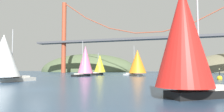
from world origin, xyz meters
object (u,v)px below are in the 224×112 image
at_px(sailboat_white_mainsail, 4,57).
at_px(sailboat_red_spinnaker, 185,39).
at_px(channel_buoy, 220,78).
at_px(sailboat_orange_sail, 137,62).
at_px(sailboat_pink_spinnaker, 85,60).
at_px(sailboat_yellow_sail, 100,64).

relative_size(sailboat_white_mainsail, sailboat_red_spinnaker, 1.08).
bearing_deg(channel_buoy, sailboat_orange_sail, 137.47).
xyz_separation_m(sailboat_pink_spinnaker, channel_buoy, (37.14, -10.98, -4.70)).
bearing_deg(sailboat_white_mainsail, channel_buoy, 29.55).
xyz_separation_m(sailboat_white_mainsail, channel_buoy, (37.66, 21.35, -4.09)).
bearing_deg(sailboat_red_spinnaker, sailboat_white_mainsail, 158.39).
xyz_separation_m(sailboat_orange_sail, sailboat_yellow_sail, (-14.92, 3.09, -0.68)).
bearing_deg(sailboat_orange_sail, sailboat_red_spinnaker, -75.34).
xyz_separation_m(sailboat_orange_sail, sailboat_pink_spinnaker, (-15.26, -9.09, 0.38)).
distance_m(sailboat_red_spinnaker, sailboat_pink_spinnaker, 52.88).
bearing_deg(sailboat_orange_sail, sailboat_yellow_sail, 168.31).
distance_m(sailboat_red_spinnaker, channel_buoy, 34.33).
relative_size(sailboat_orange_sail, sailboat_white_mainsail, 1.06).
relative_size(sailboat_white_mainsail, sailboat_pink_spinnaker, 0.88).
height_order(sailboat_white_mainsail, sailboat_red_spinnaker, sailboat_white_mainsail).
height_order(sailboat_orange_sail, sailboat_pink_spinnaker, sailboat_pink_spinnaker).
xyz_separation_m(sailboat_orange_sail, channel_buoy, (21.88, -20.07, -4.32)).
relative_size(sailboat_white_mainsail, sailboat_yellow_sail, 1.19).
bearing_deg(sailboat_yellow_sail, channel_buoy, -32.18).
relative_size(sailboat_pink_spinnaker, sailboat_yellow_sail, 1.34).
height_order(sailboat_red_spinnaker, channel_buoy, sailboat_red_spinnaker).
xyz_separation_m(sailboat_white_mainsail, sailboat_red_spinnaker, (29.70, -11.76, 0.21)).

